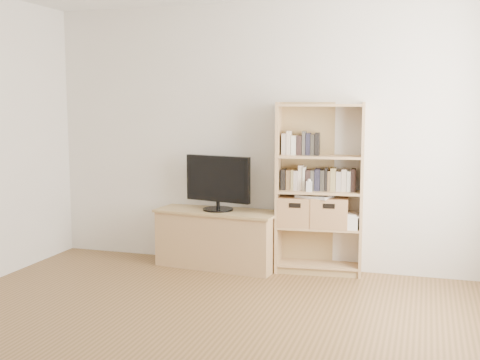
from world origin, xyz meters
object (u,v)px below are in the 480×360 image
at_px(tv_stand, 218,240).
at_px(television, 218,183).
at_px(basket_right, 330,212).
at_px(laptop, 315,196).
at_px(basket_left, 296,211).
at_px(bookshelf, 319,189).
at_px(baby_monitor, 309,186).

height_order(tv_stand, television, television).
height_order(basket_right, laptop, laptop).
relative_size(tv_stand, television, 1.70).
bearing_deg(basket_right, television, 178.58).
bearing_deg(basket_right, basket_left, 179.88).
distance_m(tv_stand, basket_left, 0.84).
relative_size(tv_stand, bookshelf, 0.73).
bearing_deg(tv_stand, baby_monitor, 4.31).
xyz_separation_m(television, basket_left, (0.78, 0.05, -0.25)).
bearing_deg(tv_stand, bookshelf, 10.13).
distance_m(baby_monitor, laptop, 0.14).
height_order(bookshelf, basket_right, bookshelf).
xyz_separation_m(bookshelf, basket_left, (-0.22, -0.03, -0.22)).
relative_size(tv_stand, basket_right, 3.45).
distance_m(tv_stand, basket_right, 1.14).
xyz_separation_m(television, baby_monitor, (0.91, -0.02, 0.00)).
height_order(basket_left, laptop, laptop).
xyz_separation_m(bookshelf, television, (-0.99, -0.08, 0.03)).
height_order(bookshelf, baby_monitor, bookshelf).
distance_m(television, laptop, 0.96).
xyz_separation_m(tv_stand, television, (0.00, 0.00, 0.57)).
height_order(tv_stand, basket_right, basket_right).
bearing_deg(bookshelf, baby_monitor, -135.00).
bearing_deg(basket_right, tv_stand, 178.58).
height_order(television, basket_left, television).
bearing_deg(bookshelf, basket_right, -2.60).
height_order(basket_left, basket_right, basket_right).
relative_size(bookshelf, basket_right, 4.74).
bearing_deg(laptop, tv_stand, -162.00).
distance_m(baby_monitor, basket_left, 0.30).
bearing_deg(basket_left, laptop, -3.27).
relative_size(bookshelf, basket_left, 4.82).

